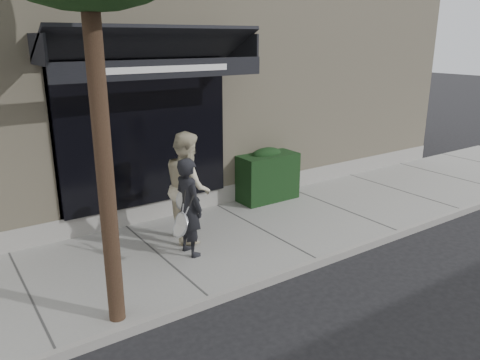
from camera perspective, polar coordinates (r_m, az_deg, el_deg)
ground at (r=8.71m, az=2.44°, el=-6.61°), size 80.00×80.00×0.00m
sidewalk at (r=8.69m, az=2.45°, el=-6.25°), size 20.00×3.00×0.12m
curb at (r=7.62m, az=9.56°, el=-9.89°), size 20.00×0.10×0.14m
building_facade at (r=12.32m, az=-11.75°, el=13.17°), size 14.30×8.04×5.64m
hedge at (r=10.05m, az=3.24°, el=0.63°), size 1.30×0.70×1.14m
pedestrian_front at (r=7.43m, az=-6.27°, el=-3.31°), size 0.65×0.81×1.60m
pedestrian_back at (r=8.01m, az=-6.38°, el=-0.73°), size 0.95×1.08×1.88m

